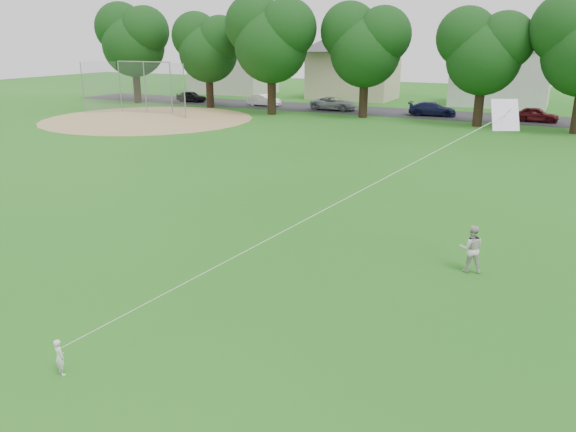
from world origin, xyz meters
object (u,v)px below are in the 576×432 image
at_px(older_boy, 471,249).
at_px(kite, 310,217).
at_px(baseball_backstop, 142,88).
at_px(toddler, 60,357).

bearing_deg(older_boy, kite, 40.78).
distance_m(kite, baseball_backstop, 42.30).
xyz_separation_m(older_boy, baseball_backstop, (-33.26, 24.80, 1.59)).
xyz_separation_m(older_boy, kite, (-3.12, -4.88, 1.95)).
distance_m(toddler, baseball_backstop, 43.29).
xyz_separation_m(toddler, kite, (3.67, 4.52, 2.27)).
xyz_separation_m(toddler, baseball_backstop, (-26.48, 34.19, 1.92)).
relative_size(older_boy, baseball_backstop, 0.14).
height_order(toddler, kite, kite).
relative_size(toddler, older_boy, 0.56).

